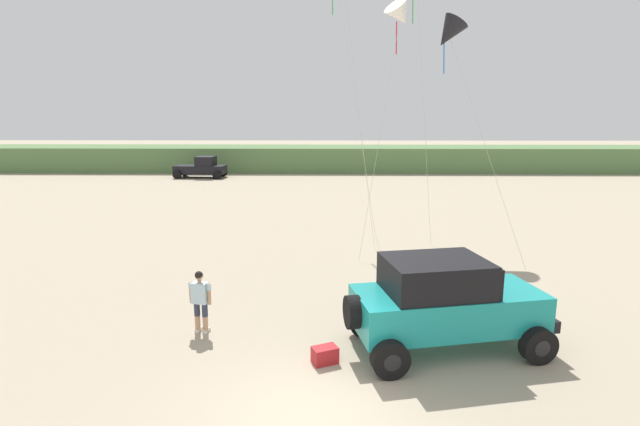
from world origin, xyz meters
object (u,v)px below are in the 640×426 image
object	(u,v)px
person_watching	(200,298)
distant_pickup	(202,168)
kite_green_box	(449,33)
kite_yellow_diamond	(401,14)
jeep	(445,302)
cooler_box	(325,355)

from	to	relation	value
person_watching	distant_pickup	world-z (taller)	distant_pickup
kite_green_box	kite_yellow_diamond	bearing A→B (deg)	179.38
jeep	person_watching	world-z (taller)	jeep
kite_green_box	jeep	bearing A→B (deg)	-102.25
cooler_box	kite_yellow_diamond	distance (m)	15.92
cooler_box	person_watching	bearing A→B (deg)	130.74
cooler_box	kite_yellow_diamond	bearing A→B (deg)	51.24
person_watching	kite_green_box	distance (m)	15.92
jeep	person_watching	xyz separation A→B (m)	(-6.04, 0.78, -0.26)
jeep	distant_pickup	bearing A→B (deg)	113.50
person_watching	cooler_box	distance (m)	3.62
cooler_box	jeep	bearing A→B (deg)	-9.65
kite_green_box	kite_yellow_diamond	size ratio (longest dim) A/B	0.93
jeep	cooler_box	size ratio (longest dim) A/B	8.94
kite_yellow_diamond	distant_pickup	bearing A→B (deg)	124.24
jeep	cooler_box	xyz separation A→B (m)	(-2.84, -0.73, -1.01)
jeep	distant_pickup	xyz separation A→B (m)	(-14.47, 33.27, -0.26)
distant_pickup	kite_green_box	size ratio (longest dim) A/B	0.47
kite_green_box	person_watching	bearing A→B (deg)	-128.62
person_watching	jeep	bearing A→B (deg)	-7.32
jeep	distant_pickup	world-z (taller)	jeep
jeep	kite_green_box	bearing A→B (deg)	77.75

